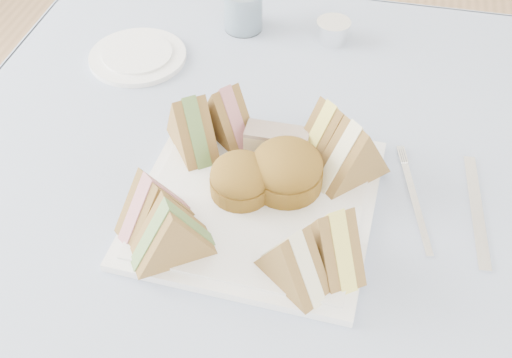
# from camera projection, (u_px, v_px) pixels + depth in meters

# --- Properties ---
(table) EXTENTS (0.90, 0.90, 0.74)m
(table) POSITION_uv_depth(u_px,v_px,m) (272.00, 319.00, 1.18)
(table) COLOR brown
(table) RESTS_ON floor
(tablecloth) EXTENTS (1.02, 1.02, 0.01)m
(tablecloth) POSITION_uv_depth(u_px,v_px,m) (277.00, 177.00, 0.91)
(tablecloth) COLOR #9CA9C4
(tablecloth) RESTS_ON table
(serving_plate) EXTENTS (0.32, 0.32, 0.01)m
(serving_plate) POSITION_uv_depth(u_px,v_px,m) (256.00, 202.00, 0.87)
(serving_plate) COLOR white
(serving_plate) RESTS_ON tablecloth
(sandwich_fl_a) EXTENTS (0.10, 0.10, 0.09)m
(sandwich_fl_a) POSITION_uv_depth(u_px,v_px,m) (152.00, 201.00, 0.80)
(sandwich_fl_a) COLOR brown
(sandwich_fl_a) RESTS_ON serving_plate
(sandwich_fl_b) EXTENTS (0.11, 0.10, 0.09)m
(sandwich_fl_b) POSITION_uv_depth(u_px,v_px,m) (171.00, 229.00, 0.76)
(sandwich_fl_b) COLOR brown
(sandwich_fl_b) RESTS_ON serving_plate
(sandwich_fr_a) EXTENTS (0.10, 0.11, 0.09)m
(sandwich_fr_a) POSITION_uv_depth(u_px,v_px,m) (333.00, 237.00, 0.76)
(sandwich_fr_a) COLOR brown
(sandwich_fr_a) RESTS_ON serving_plate
(sandwich_fr_b) EXTENTS (0.10, 0.09, 0.09)m
(sandwich_fr_b) POSITION_uv_depth(u_px,v_px,m) (293.00, 257.00, 0.74)
(sandwich_fr_b) COLOR brown
(sandwich_fr_b) RESTS_ON serving_plate
(sandwich_bl_a) EXTENTS (0.10, 0.11, 0.09)m
(sandwich_bl_a) POSITION_uv_depth(u_px,v_px,m) (191.00, 123.00, 0.90)
(sandwich_bl_a) COLOR brown
(sandwich_bl_a) RESTS_ON serving_plate
(sandwich_bl_b) EXTENTS (0.10, 0.10, 0.09)m
(sandwich_bl_b) POSITION_uv_depth(u_px,v_px,m) (226.00, 111.00, 0.92)
(sandwich_bl_b) COLOR brown
(sandwich_bl_b) RESTS_ON serving_plate
(sandwich_br_a) EXTENTS (0.11, 0.11, 0.10)m
(sandwich_br_a) POSITION_uv_depth(u_px,v_px,m) (353.00, 151.00, 0.86)
(sandwich_br_a) COLOR brown
(sandwich_br_a) RESTS_ON serving_plate
(sandwich_br_b) EXTENTS (0.10, 0.11, 0.09)m
(sandwich_br_b) POSITION_uv_depth(u_px,v_px,m) (329.00, 129.00, 0.89)
(sandwich_br_b) COLOR brown
(sandwich_br_b) RESTS_ON serving_plate
(scone_left) EXTENTS (0.09, 0.09, 0.06)m
(scone_left) POSITION_uv_depth(u_px,v_px,m) (241.00, 178.00, 0.85)
(scone_left) COLOR olive
(scone_left) RESTS_ON serving_plate
(scone_right) EXTENTS (0.12, 0.12, 0.07)m
(scone_right) POSITION_uv_depth(u_px,v_px,m) (287.00, 169.00, 0.85)
(scone_right) COLOR olive
(scone_right) RESTS_ON serving_plate
(pastry_slice) EXTENTS (0.09, 0.04, 0.04)m
(pastry_slice) POSITION_uv_depth(u_px,v_px,m) (277.00, 142.00, 0.91)
(pastry_slice) COLOR #C4BC90
(pastry_slice) RESTS_ON serving_plate
(side_plate) EXTENTS (0.17, 0.17, 0.01)m
(side_plate) POSITION_uv_depth(u_px,v_px,m) (138.00, 57.00, 1.10)
(side_plate) COLOR white
(side_plate) RESTS_ON tablecloth
(water_glass) EXTENTS (0.08, 0.08, 0.10)m
(water_glass) POSITION_uv_depth(u_px,v_px,m) (243.00, 3.00, 1.14)
(water_glass) COLOR white
(water_glass) RESTS_ON tablecloth
(tea_strainer) EXTENTS (0.07, 0.07, 0.03)m
(tea_strainer) POSITION_uv_depth(u_px,v_px,m) (333.00, 32.00, 1.13)
(tea_strainer) COLOR white
(tea_strainer) RESTS_ON tablecloth
(knife) EXTENTS (0.03, 0.21, 0.00)m
(knife) POSITION_uv_depth(u_px,v_px,m) (476.00, 210.00, 0.86)
(knife) COLOR white
(knife) RESTS_ON tablecloth
(fork) EXTENTS (0.05, 0.17, 0.00)m
(fork) POSITION_uv_depth(u_px,v_px,m) (416.00, 207.00, 0.86)
(fork) COLOR white
(fork) RESTS_ON tablecloth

